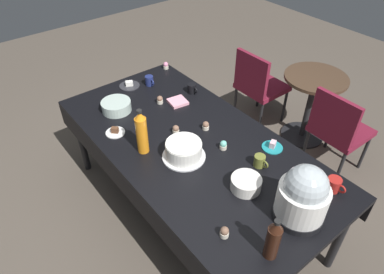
# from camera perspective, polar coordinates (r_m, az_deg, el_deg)

# --- Properties ---
(ground) EXTENTS (9.00, 9.00, 0.00)m
(ground) POSITION_cam_1_polar(r_m,az_deg,el_deg) (3.04, 0.00, -11.73)
(ground) COLOR brown
(potluck_table) EXTENTS (2.20, 1.10, 0.75)m
(potluck_table) POSITION_cam_1_polar(r_m,az_deg,el_deg) (2.54, 0.00, -1.95)
(potluck_table) COLOR black
(potluck_table) RESTS_ON ground
(frosted_layer_cake) EXTENTS (0.30, 0.30, 0.13)m
(frosted_layer_cake) POSITION_cam_1_polar(r_m,az_deg,el_deg) (2.34, -1.36, -2.21)
(frosted_layer_cake) COLOR silver
(frosted_layer_cake) RESTS_ON potluck_table
(slow_cooker) EXTENTS (0.29, 0.29, 0.37)m
(slow_cooker) POSITION_cam_1_polar(r_m,az_deg,el_deg) (2.01, 17.70, -9.13)
(slow_cooker) COLOR black
(slow_cooker) RESTS_ON potluck_table
(glass_salad_bowl) EXTENTS (0.24, 0.24, 0.08)m
(glass_salad_bowl) POSITION_cam_1_polar(r_m,az_deg,el_deg) (2.85, -12.25, 4.96)
(glass_salad_bowl) COLOR #B2C6BC
(glass_salad_bowl) RESTS_ON potluck_table
(ceramic_snack_bowl) EXTENTS (0.19, 0.19, 0.08)m
(ceramic_snack_bowl) POSITION_cam_1_polar(r_m,az_deg,el_deg) (2.18, 8.80, -7.51)
(ceramic_snack_bowl) COLOR silver
(ceramic_snack_bowl) RESTS_ON potluck_table
(dessert_plate_teal) EXTENTS (0.15, 0.15, 0.06)m
(dessert_plate_teal) POSITION_cam_1_polar(r_m,az_deg,el_deg) (2.51, 12.99, -1.49)
(dessert_plate_teal) COLOR teal
(dessert_plate_teal) RESTS_ON potluck_table
(dessert_plate_charcoal) EXTENTS (0.18, 0.18, 0.05)m
(dessert_plate_charcoal) POSITION_cam_1_polar(r_m,az_deg,el_deg) (3.17, -10.18, 8.36)
(dessert_plate_charcoal) COLOR #2D2D33
(dessert_plate_charcoal) RESTS_ON potluck_table
(dessert_plate_white) EXTENTS (0.14, 0.14, 0.05)m
(dessert_plate_white) POSITION_cam_1_polar(r_m,az_deg,el_deg) (2.63, -12.43, 0.85)
(dessert_plate_white) COLOR white
(dessert_plate_white) RESTS_ON potluck_table
(cupcake_lemon) EXTENTS (0.05, 0.05, 0.07)m
(cupcake_lemon) POSITION_cam_1_polar(r_m,az_deg,el_deg) (2.89, -5.27, 6.07)
(cupcake_lemon) COLOR beige
(cupcake_lemon) RESTS_ON potluck_table
(cupcake_berry) EXTENTS (0.05, 0.05, 0.07)m
(cupcake_berry) POSITION_cam_1_polar(r_m,az_deg,el_deg) (2.56, -2.66, 1.22)
(cupcake_berry) COLOR beige
(cupcake_berry) RESTS_ON potluck_table
(cupcake_rose) EXTENTS (0.05, 0.05, 0.07)m
(cupcake_rose) POSITION_cam_1_polar(r_m,az_deg,el_deg) (1.95, 5.32, -15.21)
(cupcake_rose) COLOR beige
(cupcake_rose) RESTS_ON potluck_table
(cupcake_vanilla) EXTENTS (0.05, 0.05, 0.07)m
(cupcake_vanilla) POSITION_cam_1_polar(r_m,az_deg,el_deg) (2.60, 2.26, 1.87)
(cupcake_vanilla) COLOR beige
(cupcake_vanilla) RESTS_ON potluck_table
(cupcake_cocoa) EXTENTS (0.05, 0.05, 0.07)m
(cupcake_cocoa) POSITION_cam_1_polar(r_m,az_deg,el_deg) (3.40, -4.30, 11.57)
(cupcake_cocoa) COLOR beige
(cupcake_cocoa) RESTS_ON potluck_table
(cupcake_mint) EXTENTS (0.05, 0.05, 0.07)m
(cupcake_mint) POSITION_cam_1_polar(r_m,az_deg,el_deg) (2.43, 5.14, -1.33)
(cupcake_mint) COLOR beige
(cupcake_mint) RESTS_ON potluck_table
(soda_bottle_cola) EXTENTS (0.07, 0.07, 0.28)m
(soda_bottle_cola) POSITION_cam_1_polar(r_m,az_deg,el_deg) (1.84, 13.11, -16.01)
(soda_bottle_cola) COLOR #33190F
(soda_bottle_cola) RESTS_ON potluck_table
(soda_bottle_orange_juice) EXTENTS (0.08, 0.08, 0.34)m
(soda_bottle_orange_juice) POSITION_cam_1_polar(r_m,az_deg,el_deg) (2.35, -8.23, 0.72)
(soda_bottle_orange_juice) COLOR orange
(soda_bottle_orange_juice) RESTS_ON potluck_table
(coffee_mug_black) EXTENTS (0.11, 0.07, 0.08)m
(coffee_mug_black) POSITION_cam_1_polar(r_m,az_deg,el_deg) (3.01, -0.00, 7.92)
(coffee_mug_black) COLOR black
(coffee_mug_black) RESTS_ON potluck_table
(coffee_mug_red) EXTENTS (0.13, 0.09, 0.09)m
(coffee_mug_red) POSITION_cam_1_polar(r_m,az_deg,el_deg) (2.31, 22.17, -7.22)
(coffee_mug_red) COLOR #B2231E
(coffee_mug_red) RESTS_ON potluck_table
(coffee_mug_navy) EXTENTS (0.11, 0.07, 0.09)m
(coffee_mug_navy) POSITION_cam_1_polar(r_m,az_deg,el_deg) (3.14, -6.96, 9.11)
(coffee_mug_navy) COLOR navy
(coffee_mug_navy) RESTS_ON potluck_table
(coffee_mug_olive) EXTENTS (0.11, 0.07, 0.08)m
(coffee_mug_olive) POSITION_cam_1_polar(r_m,az_deg,el_deg) (2.33, 11.01, -3.89)
(coffee_mug_olive) COLOR olive
(coffee_mug_olive) RESTS_ON potluck_table
(paper_napkin_stack) EXTENTS (0.16, 0.16, 0.02)m
(paper_napkin_stack) POSITION_cam_1_polar(r_m,az_deg,el_deg) (2.90, -2.35, 5.78)
(paper_napkin_stack) COLOR pink
(paper_napkin_stack) RESTS_ON potluck_table
(maroon_chair_left) EXTENTS (0.44, 0.44, 0.85)m
(maroon_chair_left) POSITION_cam_1_polar(r_m,az_deg,el_deg) (3.73, 10.74, 8.55)
(maroon_chair_left) COLOR maroon
(maroon_chair_left) RESTS_ON ground
(maroon_chair_right) EXTENTS (0.45, 0.45, 0.85)m
(maroon_chair_right) POSITION_cam_1_polar(r_m,az_deg,el_deg) (3.31, 22.71, 1.42)
(maroon_chair_right) COLOR maroon
(maroon_chair_right) RESTS_ON ground
(round_cafe_table) EXTENTS (0.60, 0.60, 0.72)m
(round_cafe_table) POSITION_cam_1_polar(r_m,az_deg,el_deg) (3.64, 18.93, 6.30)
(round_cafe_table) COLOR #473323
(round_cafe_table) RESTS_ON ground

